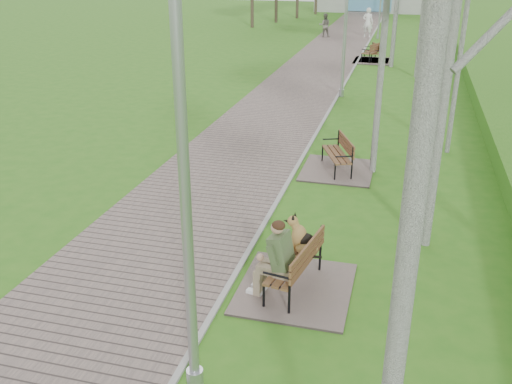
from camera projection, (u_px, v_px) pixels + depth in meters
ground at (193, 350)px, 8.26m from camera, size 120.00×120.00×0.00m
walkway at (317, 68)px, 27.77m from camera, size 3.50×67.00×0.04m
kerb at (353, 70)px, 27.35m from camera, size 0.10×67.00×0.05m
bench_main at (290, 266)px, 9.53m from camera, size 1.88×2.09×1.64m
bench_second at (336, 163)px, 14.86m from camera, size 1.81×2.02×1.11m
bench_third at (372, 57)px, 29.72m from camera, size 1.71×1.90×1.05m
bench_far at (372, 57)px, 29.44m from camera, size 1.94×2.16×1.19m
lamp_post_near at (186, 205)px, 6.45m from camera, size 0.22×0.22×5.73m
lamp_post_second at (345, 34)px, 21.53m from camera, size 0.20×0.20×5.14m
lamp_post_third at (380, 6)px, 36.19m from camera, size 0.17×0.17×4.41m
pedestrian_near at (368, 23)px, 37.14m from camera, size 0.76×0.57×1.90m
pedestrian_far at (325, 25)px, 37.33m from camera, size 0.85×0.72×1.52m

